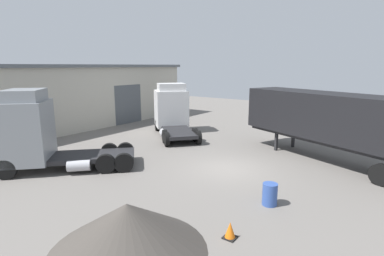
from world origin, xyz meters
The scene contains 8 objects.
ground_plane centered at (0.00, 0.00, 0.00)m, with size 60.00×60.00×0.00m, color slate.
warehouse_building centered at (0.00, 17.50, 2.74)m, with size 26.87×7.51×5.46m.
tractor_unit_white centered at (4.98, 8.02, 1.87)m, with size 5.92×6.34×3.97m.
container_trailer_green centered at (4.39, -3.94, 2.49)m, with size 6.38×10.70×3.87m.
tractor_unit_grey centered at (-6.04, 7.97, 1.98)m, with size 6.51×6.39×4.21m.
gravel_pile centered at (-8.10, -1.11, 0.76)m, with size 4.69×4.69×1.51m.
oil_drum centered at (-2.79, -3.33, 0.44)m, with size 0.58×0.58×0.88m.
traffic_cone centered at (-5.74, -3.19, 0.25)m, with size 0.40×0.40×0.55m.
Camera 1 is at (-13.40, -7.23, 5.36)m, focal length 28.00 mm.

